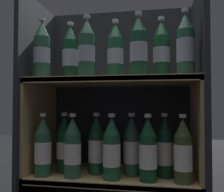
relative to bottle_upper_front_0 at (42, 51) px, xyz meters
The scene contains 21 objects.
fridge_back_wall 0.47m from the bottle_upper_front_0, 44.32° to the left, with size 0.74×0.02×0.97m, color #23262B.
fridge_side_left 0.27m from the bottle_upper_front_0, 123.75° to the left, with size 0.02×0.38×0.97m, color #23262B.
fridge_side_right 0.70m from the bottle_upper_front_0, ahead, with size 0.02×0.38×0.97m, color #23262B.
shelf_lower 0.63m from the bottle_upper_front_0, 17.81° to the left, with size 0.70×0.34×0.21m.
shelf_upper 0.41m from the bottle_upper_front_0, 18.47° to the left, with size 0.70×0.34×0.61m.
bottle_upper_front_0 is the anchor object (origin of this frame).
bottle_upper_front_1 0.20m from the bottle_upper_front_0, ahead, with size 0.07×0.07×0.26m.
bottle_upper_front_2 0.41m from the bottle_upper_front_0, ahead, with size 0.07×0.07×0.26m.
bottle_upper_front_3 0.59m from the bottle_upper_front_0, ahead, with size 0.07×0.07×0.26m.
bottle_upper_back_0 0.12m from the bottle_upper_front_0, 38.34° to the left, with size 0.07×0.07×0.26m.
bottle_upper_back_1 0.31m from the bottle_upper_front_0, 14.38° to the left, with size 0.07×0.07×0.26m.
bottle_upper_back_2 0.50m from the bottle_upper_front_0, ahead, with size 0.07×0.07×0.26m.
bottle_lower_front_0 0.41m from the bottle_upper_front_0, ahead, with size 0.07×0.07×0.26m.
bottle_lower_front_1 0.43m from the bottle_upper_front_0, ahead, with size 0.07×0.07×0.26m.
bottle_lower_front_2 0.50m from the bottle_upper_front_0, ahead, with size 0.07×0.07×0.26m.
bottle_lower_front_3 0.60m from the bottle_upper_front_0, ahead, with size 0.07×0.07×0.26m.
bottle_lower_front_4 0.70m from the bottle_upper_front_0, ahead, with size 0.07×0.07×0.26m.
bottle_lower_back_0 0.42m from the bottle_upper_front_0, 46.59° to the left, with size 0.07×0.07×0.26m.
bottle_lower_back_1 0.47m from the bottle_upper_front_0, 19.48° to the left, with size 0.07×0.07×0.26m.
bottle_lower_back_2 0.56m from the bottle_upper_front_0, 11.77° to the left, with size 0.07×0.07×0.26m.
bottle_lower_back_3 0.66m from the bottle_upper_front_0, ahead, with size 0.07×0.07×0.26m.
Camera 1 is at (0.20, -0.96, 0.50)m, focal length 42.00 mm.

